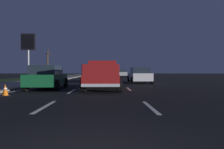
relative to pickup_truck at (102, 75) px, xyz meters
The scene contains 11 objects.
ground 15.96m from the pickup_truck, ahead, with size 144.00×144.00×0.00m, color black.
sidewalk_shoulder 17.61m from the pickup_truck, 25.06° to the left, with size 108.00×4.00×0.12m, color gray.
grass_verge 20.24m from the pickup_truck, 38.01° to the left, with size 108.00×6.00×0.01m, color #1E3819.
lane_markings 19.29m from the pickup_truck, ahead, with size 108.00×7.04×0.01m.
pickup_truck is the anchor object (origin of this frame).
sedan_green 3.61m from the pickup_truck, 90.63° to the left, with size 4.44×2.09×1.54m.
sedan_silver 28.28m from the pickup_truck, ahead, with size 4.40×2.02×1.54m.
sedan_white 7.32m from the pickup_truck, 28.56° to the right, with size 4.40×2.02×1.54m.
gas_price_sign 17.55m from the pickup_truck, 36.41° to the left, with size 0.27×1.90×6.18m.
bare_tree_far 26.99m from the pickup_truck, 23.63° to the left, with size 2.12×1.46×5.44m.
traffic_cone_near 5.89m from the pickup_truck, 129.25° to the left, with size 0.36×0.36×0.58m.
Camera 1 is at (-2.41, -0.34, 1.19)m, focal length 32.61 mm.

